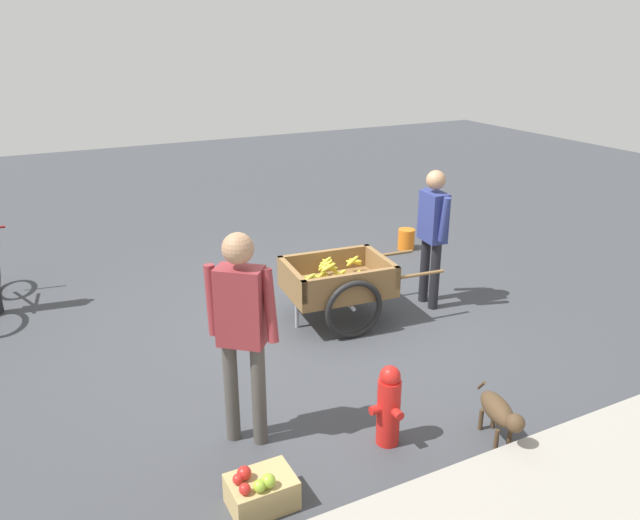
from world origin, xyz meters
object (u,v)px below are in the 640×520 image
vendor_person (433,227)px  dog (500,412)px  fruit_cart (337,284)px  apple_crate (261,491)px  plastic_bucket (406,239)px  fire_hydrant (389,406)px  bystander_person (241,321)px

vendor_person → dog: vendor_person is taller
fruit_cart → apple_crate: fruit_cart is taller
plastic_bucket → vendor_person: bearing=63.2°
fire_hydrant → bystander_person: 1.29m
dog → vendor_person: bearing=-114.3°
vendor_person → plastic_bucket: (-0.86, -1.71, -0.80)m
fruit_cart → dog: (-0.09, 2.44, -0.17)m
vendor_person → apple_crate: bearing=36.1°
fire_hydrant → apple_crate: 1.16m
dog → fire_hydrant: bearing=-26.3°
vendor_person → bystander_person: 3.12m
dog → plastic_bucket: size_ratio=2.19×
plastic_bucket → apple_crate: (3.81, 3.86, -0.02)m
apple_crate → plastic_bucket: bearing=-134.6°
fruit_cart → plastic_bucket: bearing=-141.4°
vendor_person → dog: 2.64m
plastic_bucket → bystander_person: size_ratio=0.18×
bystander_person → apple_crate: bearing=76.7°
vendor_person → plastic_bucket: 2.08m
dog → fire_hydrant: (0.76, -0.38, 0.06)m
fire_hydrant → fruit_cart: bearing=-108.1°
bystander_person → fire_hydrant: bearing=151.1°
fruit_cart → vendor_person: vendor_person is taller
fire_hydrant → apple_crate: size_ratio=1.52×
fire_hydrant → dog: bearing=153.7°
vendor_person → fire_hydrant: vendor_person is taller
apple_crate → bystander_person: 1.17m
dog → bystander_person: 2.09m
fruit_cart → fire_hydrant: size_ratio=2.56×
plastic_bucket → fire_hydrant: bearing=53.8°
plastic_bucket → apple_crate: apple_crate is taller
dog → apple_crate: 1.90m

